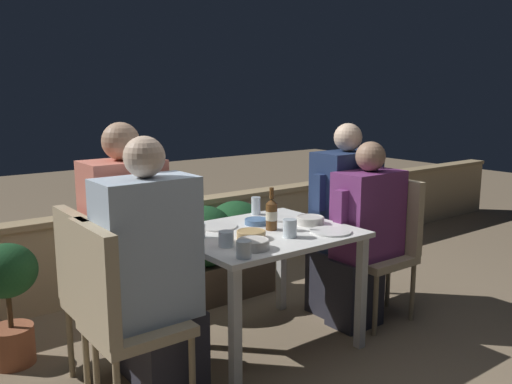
% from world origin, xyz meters
% --- Properties ---
extents(ground_plane, '(16.00, 16.00, 0.00)m').
position_xyz_m(ground_plane, '(0.00, 0.00, 0.00)').
color(ground_plane, '#847056').
extents(parapet_wall, '(9.00, 0.18, 0.65)m').
position_xyz_m(parapet_wall, '(0.00, 1.33, 0.33)').
color(parapet_wall, tan).
rests_on(parapet_wall, ground_plane).
extents(dining_table, '(1.00, 0.83, 0.71)m').
position_xyz_m(dining_table, '(0.00, 0.00, 0.62)').
color(dining_table, white).
rests_on(dining_table, ground_plane).
extents(planter_hedge, '(1.04, 0.47, 0.70)m').
position_xyz_m(planter_hedge, '(0.11, 0.83, 0.39)').
color(planter_hedge, brown).
rests_on(planter_hedge, ground_plane).
extents(chair_left_near, '(0.43, 0.43, 0.94)m').
position_xyz_m(chair_left_near, '(-0.97, -0.16, 0.55)').
color(chair_left_near, tan).
rests_on(chair_left_near, ground_plane).
extents(person_blue_shirt, '(0.51, 0.26, 1.31)m').
position_xyz_m(person_blue_shirt, '(-0.77, -0.16, 0.65)').
color(person_blue_shirt, '#282833').
rests_on(person_blue_shirt, ground_plane).
extents(chair_left_far, '(0.43, 0.43, 0.94)m').
position_xyz_m(chair_left_far, '(-0.95, 0.15, 0.55)').
color(chair_left_far, tan).
rests_on(chair_left_far, ground_plane).
extents(person_coral_top, '(0.48, 0.26, 1.36)m').
position_xyz_m(person_coral_top, '(-0.75, 0.15, 0.68)').
color(person_coral_top, '#282833').
rests_on(person_coral_top, ground_plane).
extents(chair_right_near, '(0.43, 0.43, 0.94)m').
position_xyz_m(chair_right_near, '(0.94, -0.13, 0.55)').
color(chair_right_near, tan).
rests_on(chair_right_near, ground_plane).
extents(person_purple_stripe, '(0.51, 0.26, 1.20)m').
position_xyz_m(person_purple_stripe, '(0.73, -0.13, 0.60)').
color(person_purple_stripe, '#282833').
rests_on(person_purple_stripe, ground_plane).
extents(chair_right_far, '(0.43, 0.43, 0.94)m').
position_xyz_m(chair_right_far, '(1.00, 0.13, 0.55)').
color(chair_right_far, tan).
rests_on(chair_right_far, ground_plane).
extents(person_navy_jumper, '(0.51, 0.26, 1.30)m').
position_xyz_m(person_navy_jumper, '(0.79, 0.13, 0.65)').
color(person_navy_jumper, '#282833').
rests_on(person_navy_jumper, ground_plane).
extents(beer_bottle, '(0.07, 0.07, 0.25)m').
position_xyz_m(beer_bottle, '(0.06, -0.01, 0.81)').
color(beer_bottle, brown).
rests_on(beer_bottle, dining_table).
extents(plate_0, '(0.24, 0.24, 0.01)m').
position_xyz_m(plate_0, '(0.29, -0.26, 0.72)').
color(plate_0, white).
rests_on(plate_0, dining_table).
extents(plate_1, '(0.19, 0.19, 0.01)m').
position_xyz_m(plate_1, '(0.26, 0.17, 0.72)').
color(plate_1, white).
rests_on(plate_1, dining_table).
extents(plate_2, '(0.24, 0.24, 0.01)m').
position_xyz_m(plate_2, '(-0.16, 0.23, 0.72)').
color(plate_2, white).
rests_on(plate_2, dining_table).
extents(bowl_0, '(0.17, 0.17, 0.05)m').
position_xyz_m(bowl_0, '(-0.26, -0.26, 0.74)').
color(bowl_0, beige).
rests_on(bowl_0, dining_table).
extents(bowl_1, '(0.14, 0.14, 0.03)m').
position_xyz_m(bowl_1, '(0.07, 0.15, 0.73)').
color(bowl_1, '#4C709E').
rests_on(bowl_1, dining_table).
extents(bowl_2, '(0.17, 0.17, 0.05)m').
position_xyz_m(bowl_2, '(0.33, -0.05, 0.74)').
color(bowl_2, beige).
rests_on(bowl_2, dining_table).
extents(bowl_3, '(0.16, 0.16, 0.05)m').
position_xyz_m(bowl_3, '(-0.15, -0.09, 0.74)').
color(bowl_3, tan).
rests_on(bowl_3, dining_table).
extents(glass_cup_0, '(0.06, 0.06, 0.12)m').
position_xyz_m(glass_cup_0, '(0.23, 0.36, 0.77)').
color(glass_cup_0, silver).
rests_on(glass_cup_0, dining_table).
extents(glass_cup_1, '(0.07, 0.07, 0.09)m').
position_xyz_m(glass_cup_1, '(-0.39, -0.35, 0.75)').
color(glass_cup_1, silver).
rests_on(glass_cup_1, dining_table).
extents(glass_cup_2, '(0.08, 0.08, 0.10)m').
position_xyz_m(glass_cup_2, '(0.04, -0.20, 0.76)').
color(glass_cup_2, silver).
rests_on(glass_cup_2, dining_table).
extents(glass_cup_3, '(0.08, 0.08, 0.08)m').
position_xyz_m(glass_cup_3, '(-0.37, 0.09, 0.75)').
color(glass_cup_3, silver).
rests_on(glass_cup_3, dining_table).
extents(glass_cup_4, '(0.08, 0.08, 0.08)m').
position_xyz_m(glass_cup_4, '(-0.34, -0.13, 0.75)').
color(glass_cup_4, silver).
rests_on(glass_cup_4, dining_table).
extents(potted_plant, '(0.33, 0.33, 0.69)m').
position_xyz_m(potted_plant, '(-1.24, 0.67, 0.43)').
color(potted_plant, '#9E5638').
rests_on(potted_plant, ground_plane).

